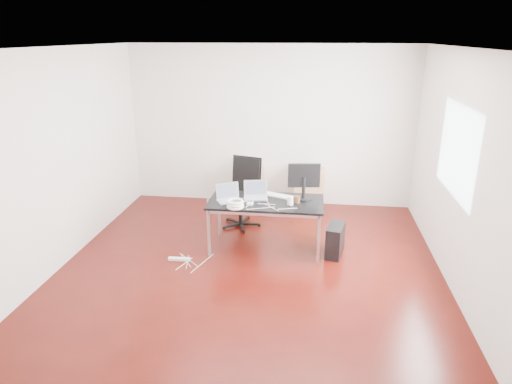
# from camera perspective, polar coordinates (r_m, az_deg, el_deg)

# --- Properties ---
(room_shell) EXTENTS (5.00, 5.00, 5.00)m
(room_shell) POSITION_cam_1_polar(r_m,az_deg,el_deg) (5.69, -0.35, 3.45)
(room_shell) COLOR #370A06
(room_shell) RESTS_ON ground
(desk) EXTENTS (1.60, 0.80, 0.73)m
(desk) POSITION_cam_1_polar(r_m,az_deg,el_deg) (6.41, 1.26, -1.56)
(desk) COLOR black
(desk) RESTS_ON ground
(office_chair) EXTENTS (0.59, 0.61, 1.08)m
(office_chair) POSITION_cam_1_polar(r_m,az_deg,el_deg) (7.27, -1.68, 0.39)
(office_chair) COLOR black
(office_chair) RESTS_ON ground
(filing_cabinet_left) EXTENTS (0.50, 0.50, 0.70)m
(filing_cabinet_left) POSITION_cam_1_polar(r_m,az_deg,el_deg) (8.16, -0.95, 0.62)
(filing_cabinet_left) COLOR #AD7D56
(filing_cabinet_left) RESTS_ON ground
(filing_cabinet_right) EXTENTS (0.50, 0.50, 0.70)m
(filing_cabinet_right) POSITION_cam_1_polar(r_m,az_deg,el_deg) (8.08, 6.61, 0.31)
(filing_cabinet_right) COLOR #AD7D56
(filing_cabinet_right) RESTS_ON ground
(pc_tower) EXTENTS (0.29, 0.48, 0.44)m
(pc_tower) POSITION_cam_1_polar(r_m,az_deg,el_deg) (6.49, 9.86, -5.94)
(pc_tower) COLOR black
(pc_tower) RESTS_ON ground
(wastebasket) EXTENTS (0.31, 0.31, 0.28)m
(wastebasket) POSITION_cam_1_polar(r_m,az_deg,el_deg) (8.22, 0.66, -0.79)
(wastebasket) COLOR black
(wastebasket) RESTS_ON ground
(power_strip) EXTENTS (0.30, 0.07, 0.04)m
(power_strip) POSITION_cam_1_polar(r_m,az_deg,el_deg) (6.42, -9.57, -8.27)
(power_strip) COLOR white
(power_strip) RESTS_ON ground
(laptop_left) EXTENTS (0.41, 0.38, 0.23)m
(laptop_left) POSITION_cam_1_polar(r_m,az_deg,el_deg) (6.39, -3.43, -0.61)
(laptop_left) COLOR silver
(laptop_left) RESTS_ON desk
(laptop_right) EXTENTS (0.37, 0.31, 0.23)m
(laptop_right) POSITION_cam_1_polar(r_m,az_deg,el_deg) (6.49, -0.06, -0.25)
(laptop_right) COLOR silver
(laptop_right) RESTS_ON desk
(monitor) EXTENTS (0.45, 0.26, 0.51)m
(monitor) POSITION_cam_1_polar(r_m,az_deg,el_deg) (6.43, 6.01, 1.59)
(monitor) COLOR black
(monitor) RESTS_ON desk
(keyboard) EXTENTS (0.46, 0.30, 0.02)m
(keyboard) POSITION_cam_1_polar(r_m,az_deg,el_deg) (6.57, 2.81, -0.45)
(keyboard) COLOR white
(keyboard) RESTS_ON desk
(cup_white) EXTENTS (0.09, 0.09, 0.12)m
(cup_white) POSITION_cam_1_polar(r_m,az_deg,el_deg) (6.25, 4.29, -1.06)
(cup_white) COLOR white
(cup_white) RESTS_ON desk
(cup_brown) EXTENTS (0.10, 0.10, 0.10)m
(cup_brown) POSITION_cam_1_polar(r_m,az_deg,el_deg) (6.33, 5.17, -0.92)
(cup_brown) COLOR #51301B
(cup_brown) RESTS_ON desk
(cable_coil) EXTENTS (0.24, 0.24, 0.11)m
(cable_coil) POSITION_cam_1_polar(r_m,az_deg,el_deg) (6.12, -2.60, -1.52)
(cable_coil) COLOR white
(cable_coil) RESTS_ON desk
(power_adapter) EXTENTS (0.09, 0.09, 0.03)m
(power_adapter) POSITION_cam_1_polar(r_m,az_deg,el_deg) (6.24, -0.76, -1.48)
(power_adapter) COLOR white
(power_adapter) RESTS_ON desk
(speaker) EXTENTS (0.11, 0.10, 0.18)m
(speaker) POSITION_cam_1_polar(r_m,az_deg,el_deg) (8.04, -1.15, 3.60)
(speaker) COLOR #9E9E9E
(speaker) RESTS_ON filing_cabinet_left
(navy_garment) EXTENTS (0.32, 0.26, 0.09)m
(navy_garment) POSITION_cam_1_polar(r_m,az_deg,el_deg) (7.97, 6.39, 3.02)
(navy_garment) COLOR black
(navy_garment) RESTS_ON filing_cabinet_right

